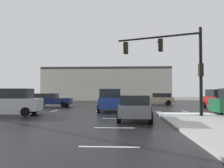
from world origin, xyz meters
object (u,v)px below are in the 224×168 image
(sedan_tan, at_px, (158,99))
(suv_blue, at_px, (109,99))
(traffic_signal_mast, at_px, (175,57))
(sedan_navy, at_px, (51,100))
(suv_red, at_px, (218,99))
(suv_silver, at_px, (9,101))
(sedan_grey, at_px, (136,107))

(sedan_tan, relative_size, suv_blue, 0.93)
(traffic_signal_mast, bearing_deg, sedan_navy, -17.04)
(traffic_signal_mast, relative_size, suv_red, 1.25)
(traffic_signal_mast, relative_size, suv_blue, 1.25)
(sedan_navy, xyz_separation_m, suv_red, (18.58, -2.26, 0.24))
(traffic_signal_mast, xyz_separation_m, suv_silver, (-12.66, 0.39, -3.23))
(sedan_tan, height_order, suv_blue, suv_blue)
(sedan_navy, bearing_deg, suv_red, -7.99)
(sedan_tan, xyz_separation_m, sedan_grey, (-3.86, -17.97, 0.00))
(sedan_navy, xyz_separation_m, sedan_tan, (13.32, 5.23, 0.00))
(suv_red, bearing_deg, suv_silver, -63.99)
(traffic_signal_mast, distance_m, suv_blue, 7.42)
(sedan_navy, height_order, suv_blue, suv_blue)
(suv_blue, bearing_deg, sedan_tan, -33.59)
(sedan_tan, height_order, suv_red, suv_red)
(sedan_tan, xyz_separation_m, suv_silver, (-13.53, -14.98, 0.24))
(suv_silver, xyz_separation_m, sedan_grey, (9.66, -2.98, -0.24))
(traffic_signal_mast, bearing_deg, sedan_tan, -71.12)
(sedan_navy, bearing_deg, suv_silver, -92.31)
(sedan_navy, distance_m, suv_red, 18.72)
(sedan_grey, bearing_deg, suv_blue, 22.47)
(suv_blue, relative_size, sedan_grey, 1.07)
(traffic_signal_mast, xyz_separation_m, sedan_navy, (-12.45, 10.14, -3.47))
(suv_silver, distance_m, suv_red, 20.23)
(sedan_tan, relative_size, suv_red, 0.93)
(traffic_signal_mast, height_order, suv_blue, traffic_signal_mast)
(sedan_grey, bearing_deg, suv_silver, 78.19)
(sedan_tan, distance_m, sedan_grey, 18.38)
(suv_red, bearing_deg, sedan_grey, -36.79)
(sedan_navy, distance_m, suv_blue, 9.38)
(suv_blue, relative_size, suv_red, 1.00)
(sedan_tan, relative_size, suv_silver, 0.93)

